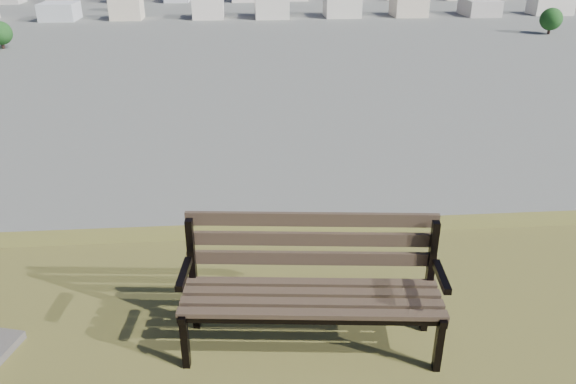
{
  "coord_description": "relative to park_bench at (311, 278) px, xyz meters",
  "views": [
    {
      "loc": [
        0.92,
        -0.76,
        27.72
      ],
      "look_at": [
        1.33,
        4.38,
        25.3
      ],
      "focal_mm": 35.0,
      "sensor_mm": 36.0,
      "label": 1
    }
  ],
  "objects": [
    {
      "name": "park_bench",
      "position": [
        0.0,
        0.0,
        0.0
      ],
      "size": [
        1.83,
        0.74,
        0.93
      ],
      "rotation": [
        0.0,
        0.0,
        -0.1
      ],
      "color": "#423726",
      "rests_on": "hilltop_mesa"
    }
  ]
}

